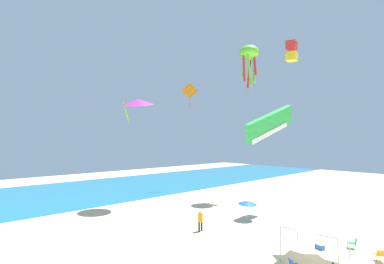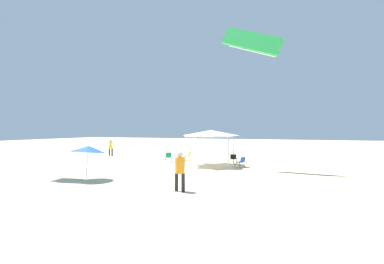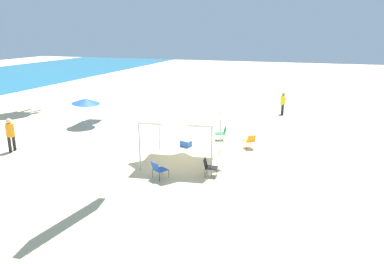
% 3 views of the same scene
% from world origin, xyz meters
% --- Properties ---
extents(ground, '(120.00, 120.00, 0.10)m').
position_xyz_m(ground, '(0.00, 0.00, -0.05)').
color(ground, beige).
extents(canopy_tent, '(3.73, 3.86, 2.82)m').
position_xyz_m(canopy_tent, '(-1.85, -0.87, 2.54)').
color(canopy_tent, '#B7B7BC').
rests_on(canopy_tent, ground).
extents(beach_umbrella, '(1.92, 1.93, 2.06)m').
position_xyz_m(beach_umbrella, '(2.64, 7.80, 1.77)').
color(beach_umbrella, silver).
rests_on(beach_umbrella, ground).
extents(folding_chair_right_of_tent, '(0.81, 0.79, 0.82)m').
position_xyz_m(folding_chair_right_of_tent, '(1.28, -3.76, 0.47)').
color(folding_chair_right_of_tent, black).
rests_on(folding_chair_right_of_tent, ground).
extents(folding_chair_facing_ocean, '(0.71, 0.77, 0.82)m').
position_xyz_m(folding_chair_facing_ocean, '(2.36, -1.89, 0.47)').
color(folding_chair_facing_ocean, black).
rests_on(folding_chair_facing_ocean, ground).
extents(folding_chair_near_cooler, '(0.60, 0.68, 0.82)m').
position_xyz_m(folding_chair_near_cooler, '(-3.27, -2.66, 0.47)').
color(folding_chair_near_cooler, black).
rests_on(folding_chair_near_cooler, ground).
extents(folding_chair_left_of_tent, '(0.80, 0.76, 0.82)m').
position_xyz_m(folding_chair_left_of_tent, '(-4.32, -0.60, 0.47)').
color(folding_chair_left_of_tent, black).
rests_on(folding_chair_left_of_tent, ground).
extents(cooler_box, '(0.59, 0.72, 0.40)m').
position_xyz_m(cooler_box, '(0.44, -0.23, 0.20)').
color(cooler_box, blue).
rests_on(cooler_box, ground).
extents(person_beachcomber, '(0.50, 0.44, 1.86)m').
position_xyz_m(person_beachcomber, '(-3.35, 8.57, 1.09)').
color(person_beachcomber, black).
rests_on(person_beachcomber, ground).
extents(person_by_tent, '(0.45, 0.41, 1.73)m').
position_xyz_m(person_by_tent, '(10.72, -4.79, 1.02)').
color(person_by_tent, black).
rests_on(person_by_tent, ground).
extents(kite_parafoil_green, '(4.41, 1.09, 2.66)m').
position_xyz_m(kite_parafoil_green, '(-5.27, 0.36, 9.06)').
color(kite_parafoil_green, green).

